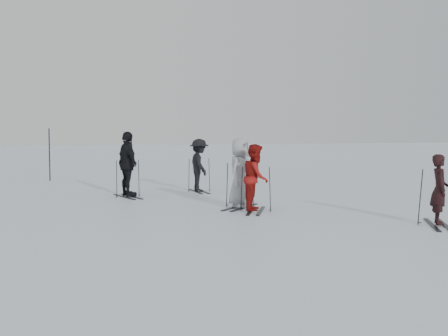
{
  "coord_description": "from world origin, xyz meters",
  "views": [
    {
      "loc": [
        -4.37,
        -14.22,
        2.11
      ],
      "look_at": [
        0.0,
        1.0,
        1.0
      ],
      "focal_mm": 45.0,
      "sensor_mm": 36.0,
      "label": 1
    }
  ],
  "objects_px": {
    "skier_red": "(256,178)",
    "skier_uphill_far": "(199,166)",
    "piste_marker": "(49,155)",
    "skier_grey": "(240,173)",
    "skier_near_dark": "(439,191)",
    "skier_uphill_left": "(128,165)"
  },
  "relations": [
    {
      "from": "skier_red",
      "to": "skier_uphill_far",
      "type": "relative_size",
      "value": 0.97
    },
    {
      "from": "skier_red",
      "to": "piste_marker",
      "type": "xyz_separation_m",
      "value": [
        -5.25,
        10.41,
        0.22
      ]
    },
    {
      "from": "skier_red",
      "to": "piste_marker",
      "type": "distance_m",
      "value": 11.66
    },
    {
      "from": "skier_grey",
      "to": "piste_marker",
      "type": "bearing_deg",
      "value": 69.89
    },
    {
      "from": "skier_near_dark",
      "to": "skier_grey",
      "type": "distance_m",
      "value": 5.1
    },
    {
      "from": "skier_uphill_left",
      "to": "skier_uphill_far",
      "type": "distance_m",
      "value": 2.61
    },
    {
      "from": "skier_near_dark",
      "to": "skier_uphill_far",
      "type": "height_order",
      "value": "skier_uphill_far"
    },
    {
      "from": "skier_near_dark",
      "to": "piste_marker",
      "type": "bearing_deg",
      "value": 58.58
    },
    {
      "from": "skier_uphill_far",
      "to": "piste_marker",
      "type": "height_order",
      "value": "piste_marker"
    },
    {
      "from": "skier_red",
      "to": "skier_uphill_left",
      "type": "bearing_deg",
      "value": 60.41
    },
    {
      "from": "skier_uphill_far",
      "to": "piste_marker",
      "type": "bearing_deg",
      "value": 38.68
    },
    {
      "from": "skier_near_dark",
      "to": "skier_uphill_left",
      "type": "bearing_deg",
      "value": 66.93
    },
    {
      "from": "skier_uphill_left",
      "to": "piste_marker",
      "type": "distance_m",
      "value": 6.91
    },
    {
      "from": "skier_near_dark",
      "to": "skier_uphill_left",
      "type": "xyz_separation_m",
      "value": [
        -5.95,
        7.03,
        0.23
      ]
    },
    {
      "from": "skier_near_dark",
      "to": "skier_uphill_far",
      "type": "relative_size",
      "value": 0.88
    },
    {
      "from": "skier_red",
      "to": "skier_uphill_left",
      "type": "relative_size",
      "value": 0.85
    },
    {
      "from": "skier_grey",
      "to": "piste_marker",
      "type": "height_order",
      "value": "piste_marker"
    },
    {
      "from": "skier_near_dark",
      "to": "skier_uphill_left",
      "type": "height_order",
      "value": "skier_uphill_left"
    },
    {
      "from": "skier_uphill_far",
      "to": "skier_near_dark",
      "type": "bearing_deg",
      "value": -158.63
    },
    {
      "from": "skier_grey",
      "to": "skier_uphill_left",
      "type": "distance_m",
      "value": 4.12
    },
    {
      "from": "skier_red",
      "to": "piste_marker",
      "type": "relative_size",
      "value": 0.79
    },
    {
      "from": "skier_uphill_left",
      "to": "piste_marker",
      "type": "height_order",
      "value": "piste_marker"
    }
  ]
}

